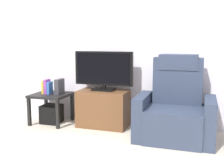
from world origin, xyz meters
The scene contains 11 objects.
ground_plane centered at (0.00, 0.00, 0.00)m, with size 6.40×6.40×0.00m, color beige.
wall_back centered at (0.00, 1.13, 1.30)m, with size 6.40×0.06×2.60m, color silver.
tv_stand centered at (0.00, 0.85, 0.27)m, with size 0.73×0.43×0.54m.
television centered at (0.00, 0.87, 0.84)m, with size 0.87×0.20×0.57m.
recliner_armchair centered at (1.06, 0.66, 0.37)m, with size 0.98×0.78×1.08m.
side_table centered at (-0.82, 0.77, 0.39)m, with size 0.54×0.54×0.46m.
subwoofer_box centered at (-0.82, 0.77, 0.14)m, with size 0.28×0.28×0.28m, color black.
book_leftmost centered at (-0.92, 0.75, 0.56)m, with size 0.04×0.11×0.20m, color gold.
book_middle centered at (-0.87, 0.75, 0.57)m, with size 0.04×0.14×0.22m, color purple.
book_rightmost centered at (-0.83, 0.75, 0.55)m, with size 0.04×0.12×0.19m, color #3366B2.
game_console centered at (-0.68, 0.78, 0.57)m, with size 0.07×0.20×0.23m, color #333338.
Camera 1 is at (1.36, -2.93, 1.27)m, focal length 44.78 mm.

